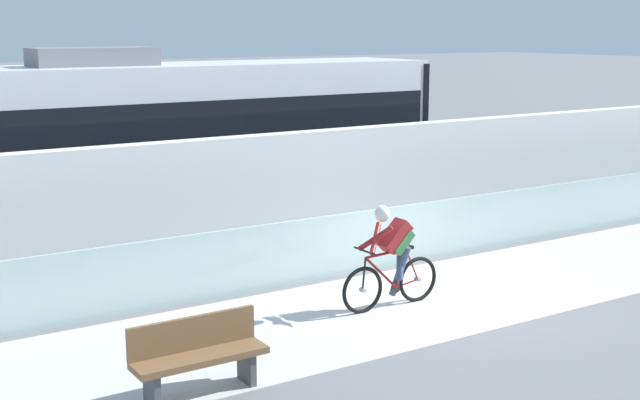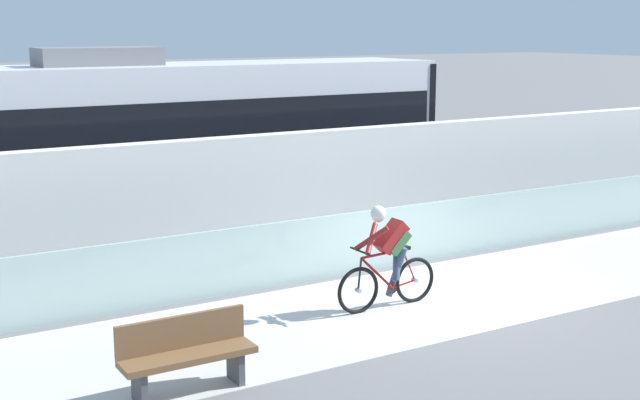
# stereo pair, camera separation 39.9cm
# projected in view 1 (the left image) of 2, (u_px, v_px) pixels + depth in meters

# --- Properties ---
(ground_plane) EXTENTS (200.00, 200.00, 0.00)m
(ground_plane) POSITION_uv_depth(u_px,v_px,m) (441.00, 296.00, 13.65)
(ground_plane) COLOR slate
(bike_path_deck) EXTENTS (32.00, 3.20, 0.01)m
(bike_path_deck) POSITION_uv_depth(u_px,v_px,m) (441.00, 296.00, 13.65)
(bike_path_deck) COLOR beige
(bike_path_deck) RESTS_ON ground
(glass_parapet) EXTENTS (32.00, 0.05, 1.08)m
(glass_parapet) POSITION_uv_depth(u_px,v_px,m) (373.00, 240.00, 15.08)
(glass_parapet) COLOR #ADC6C1
(glass_parapet) RESTS_ON ground
(concrete_barrier_wall) EXTENTS (32.00, 0.36, 2.28)m
(concrete_barrier_wall) POSITION_uv_depth(u_px,v_px,m) (318.00, 190.00, 16.45)
(concrete_barrier_wall) COLOR silver
(concrete_barrier_wall) RESTS_ON ground
(tram_rail_near) EXTENTS (32.00, 0.08, 0.01)m
(tram_rail_near) POSITION_uv_depth(u_px,v_px,m) (258.00, 223.00, 18.72)
(tram_rail_near) COLOR #595654
(tram_rail_near) RESTS_ON ground
(tram_rail_far) EXTENTS (32.00, 0.08, 0.01)m
(tram_rail_far) POSITION_uv_depth(u_px,v_px,m) (228.00, 212.00, 19.91)
(tram_rail_far) COLOR #595654
(tram_rail_far) RESTS_ON ground
(tram) EXTENTS (11.06, 2.54, 3.81)m
(tram) POSITION_uv_depth(u_px,v_px,m) (188.00, 138.00, 18.28)
(tram) COLOR silver
(tram) RESTS_ON ground
(cyclist_on_bike) EXTENTS (1.77, 0.58, 1.61)m
(cyclist_on_bike) POSITION_uv_depth(u_px,v_px,m) (392.00, 258.00, 12.97)
(cyclist_on_bike) COLOR black
(cyclist_on_bike) RESTS_ON ground
(bench) EXTENTS (1.60, 0.45, 0.89)m
(bench) POSITION_uv_depth(u_px,v_px,m) (198.00, 354.00, 9.97)
(bench) COLOR brown
(bench) RESTS_ON ground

